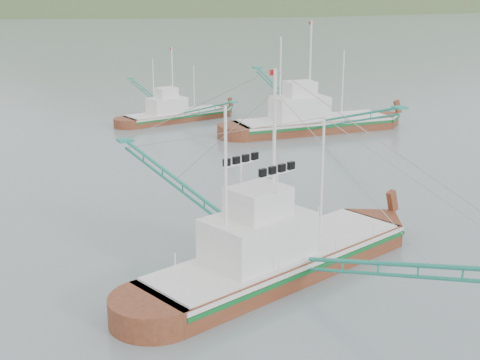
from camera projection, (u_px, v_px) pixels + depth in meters
name	position (u px, v px, depth m)	size (l,w,h in m)	color
ground	(292.00, 267.00, 35.07)	(1200.00, 1200.00, 0.00)	slate
main_boat	(278.00, 235.00, 33.55)	(15.99, 27.45, 11.33)	#602914
bg_boat_far	(175.00, 108.00, 72.54)	(12.01, 20.98, 8.55)	#602914
bg_boat_right	(311.00, 115.00, 67.14)	(16.45, 29.11, 11.81)	#602914
headland_right	(265.00, 5.00, 507.57)	(684.00, 432.00, 306.00)	#3D532B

